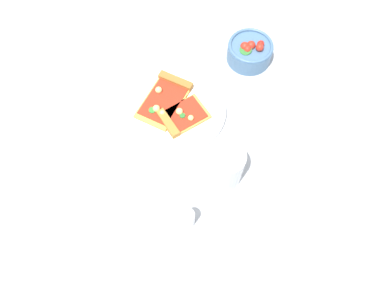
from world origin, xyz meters
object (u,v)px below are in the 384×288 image
(plate, at_px, (178,110))
(soda_glass, at_px, (225,166))
(pizza_slice_far, at_px, (166,97))
(paper_napkin, at_px, (110,207))
(pizza_slice_near, at_px, (181,117))
(pepper_shaker, at_px, (188,218))
(salad_bowl, at_px, (250,51))

(plate, height_order, soda_glass, soda_glass)
(pizza_slice_far, distance_m, paper_napkin, 0.30)
(plate, height_order, pizza_slice_near, pizza_slice_near)
(pepper_shaker, bearing_deg, pizza_slice_near, -165.40)
(paper_napkin, relative_size, pepper_shaker, 2.14)
(pepper_shaker, bearing_deg, plate, -164.45)
(pepper_shaker, bearing_deg, pizza_slice_far, -159.14)
(soda_glass, xyz_separation_m, paper_napkin, (0.12, -0.24, -0.05))
(pizza_slice_near, bearing_deg, pizza_slice_far, -135.38)
(pizza_slice_far, height_order, paper_napkin, pizza_slice_far)
(plate, relative_size, salad_bowl, 2.02)
(pizza_slice_near, bearing_deg, plate, -156.38)
(plate, height_order, pepper_shaker, pepper_shaker)
(pizza_slice_far, height_order, soda_glass, soda_glass)
(paper_napkin, xyz_separation_m, pepper_shaker, (0.00, 0.18, 0.03))
(pizza_slice_near, relative_size, paper_napkin, 0.90)
(pizza_slice_far, xyz_separation_m, pepper_shaker, (0.30, 0.11, 0.01))
(plate, bearing_deg, soda_glass, 42.02)
(pizza_slice_near, height_order, salad_bowl, salad_bowl)
(plate, relative_size, pizza_slice_near, 1.77)
(pizza_slice_near, relative_size, salad_bowl, 1.14)
(salad_bowl, distance_m, paper_napkin, 0.54)
(plate, xyz_separation_m, paper_napkin, (0.27, -0.10, -0.01))
(pizza_slice_far, distance_m, pepper_shaker, 0.32)
(plate, bearing_deg, pizza_slice_near, 23.62)
(soda_glass, distance_m, pepper_shaker, 0.14)
(paper_napkin, bearing_deg, salad_bowl, 151.57)
(pizza_slice_far, xyz_separation_m, paper_napkin, (0.30, -0.06, -0.02))
(plate, distance_m, pepper_shaker, 0.29)
(soda_glass, relative_size, pepper_shaker, 1.54)
(soda_glass, bearing_deg, paper_napkin, -62.72)
(pizza_slice_near, distance_m, salad_bowl, 0.27)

